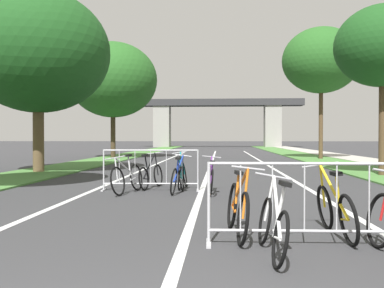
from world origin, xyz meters
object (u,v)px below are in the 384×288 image
object	(u,v)px
tree_left_pine_near	(38,52)
tree_right_pine_far	(321,61)
bicycle_white_3	(273,225)
tree_right_maple_mid	(383,47)
bicycle_orange_6	(237,209)
tree_left_cypress_far	(113,80)
bicycle_blue_1	(178,178)
crowd_barrier_nearest	(304,204)
bicycle_silver_5	(127,177)
crowd_barrier_second	(151,170)
bicycle_purple_4	(211,179)
bicycle_black_8	(151,175)
bicycle_teal_0	(182,174)
bicycle_yellow_9	(335,210)

from	to	relation	value
tree_left_pine_near	tree_right_pine_far	bearing A→B (deg)	39.75
tree_left_pine_near	bicycle_white_3	xyz separation A→B (m)	(7.58, -11.24, -4.26)
tree_right_maple_mid	bicycle_orange_6	world-z (taller)	tree_right_maple_mid
tree_left_cypress_far	bicycle_blue_1	bearing A→B (deg)	-71.11
tree_left_pine_near	crowd_barrier_nearest	size ratio (longest dim) A/B	2.81
bicycle_silver_5	bicycle_white_3	bearing A→B (deg)	131.04
crowd_barrier_second	tree_left_pine_near	bearing A→B (deg)	134.47
tree_right_maple_mid	crowd_barrier_nearest	size ratio (longest dim) A/B	2.41
tree_right_pine_far	bicycle_white_3	world-z (taller)	tree_right_pine_far
tree_right_pine_far	crowd_barrier_second	size ratio (longest dim) A/B	3.27
tree_left_cypress_far	bicycle_purple_4	size ratio (longest dim) A/B	4.54
tree_right_maple_mid	bicycle_silver_5	size ratio (longest dim) A/B	3.47
tree_left_pine_near	tree_right_maple_mid	bearing A→B (deg)	-3.30
crowd_barrier_nearest	bicycle_black_8	world-z (taller)	crowd_barrier_nearest
tree_left_cypress_far	bicycle_teal_0	world-z (taller)	tree_left_cypress_far
bicycle_purple_4	bicycle_yellow_9	xyz separation A→B (m)	(1.79, -4.50, 0.02)
bicycle_black_8	bicycle_yellow_9	size ratio (longest dim) A/B	0.98
bicycle_blue_1	bicycle_white_3	xyz separation A→B (m)	(1.65, -5.58, -0.01)
bicycle_black_8	bicycle_yellow_9	xyz separation A→B (m)	(3.40, -5.46, 0.01)
tree_right_pine_far	bicycle_blue_1	distance (m)	19.01
bicycle_silver_5	bicycle_yellow_9	bearing A→B (deg)	143.98
bicycle_teal_0	bicycle_yellow_9	distance (m)	5.89
bicycle_black_8	bicycle_yellow_9	distance (m)	6.44
bicycle_black_8	tree_right_pine_far	bearing A→B (deg)	75.64
bicycle_white_3	bicycle_blue_1	bearing A→B (deg)	103.37
tree_left_pine_near	bicycle_white_3	distance (m)	14.21
bicycle_black_8	bicycle_blue_1	bearing A→B (deg)	-34.78
tree_left_cypress_far	bicycle_teal_0	distance (m)	18.40
bicycle_white_3	bicycle_black_8	bearing A→B (deg)	107.69
bicycle_white_3	bicycle_black_8	xyz separation A→B (m)	(-2.44, 6.45, 0.00)
crowd_barrier_nearest	bicycle_blue_1	bearing A→B (deg)	112.57
crowd_barrier_nearest	bicycle_white_3	bearing A→B (deg)	-131.49
tree_right_maple_mid	bicycle_white_3	size ratio (longest dim) A/B	3.66
crowd_barrier_second	bicycle_blue_1	size ratio (longest dim) A/B	1.54
bicycle_blue_1	bicycle_orange_6	bearing A→B (deg)	-69.91
bicycle_silver_5	bicycle_black_8	size ratio (longest dim) A/B	1.06
bicycle_purple_4	bicycle_silver_5	bearing A→B (deg)	178.85
bicycle_white_3	bicycle_silver_5	xyz separation A→B (m)	(-2.86, 5.39, 0.03)
bicycle_purple_4	tree_right_pine_far	bearing A→B (deg)	65.38
crowd_barrier_second	bicycle_blue_1	bearing A→B (deg)	-26.47
tree_left_cypress_far	bicycle_teal_0	size ratio (longest dim) A/B	4.53
bicycle_teal_0	bicycle_black_8	world-z (taller)	bicycle_teal_0
tree_right_pine_far	bicycle_silver_5	bearing A→B (deg)	-116.70
tree_left_pine_near	bicycle_orange_6	bearing A→B (deg)	-54.99
tree_right_pine_far	bicycle_white_3	distance (m)	23.59
tree_right_pine_far	crowd_barrier_nearest	xyz separation A→B (m)	(-5.13, -21.68, -5.56)
tree_right_pine_far	tree_right_maple_mid	bearing A→B (deg)	-92.61
crowd_barrier_nearest	bicycle_teal_0	xyz separation A→B (m)	(-2.05, 5.78, -0.13)
crowd_barrier_nearest	bicycle_orange_6	world-z (taller)	crowd_barrier_nearest
crowd_barrier_nearest	bicycle_purple_4	xyz separation A→B (m)	(-1.29, 4.96, -0.17)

